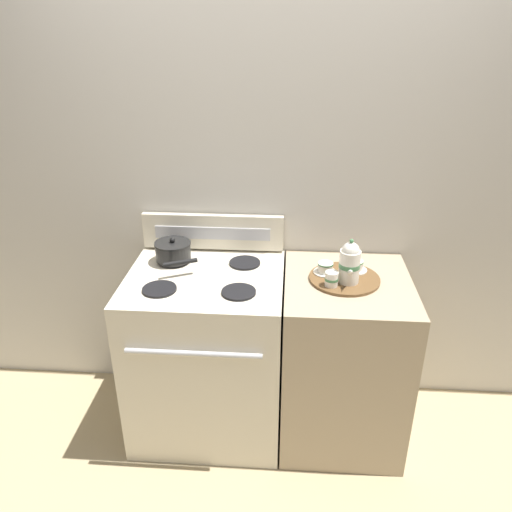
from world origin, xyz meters
The scene contains 11 objects.
ground_plane centered at (0.00, 0.00, 0.00)m, with size 6.00×6.00×0.00m, color tan.
wall_back centered at (0.00, 0.36, 1.10)m, with size 6.00×0.05×2.20m.
stove centered at (-0.31, 0.00, 0.45)m, with size 0.77×0.70×0.92m.
control_panel centered at (-0.31, 0.31, 1.01)m, with size 0.75×0.05×0.19m.
side_counter centered at (0.39, 0.00, 0.45)m, with size 0.61×0.67×0.90m.
saucepan centered at (-0.49, 0.15, 0.97)m, with size 0.24×0.29×0.12m.
serving_tray centered at (0.37, 0.01, 0.91)m, with size 0.34×0.34×0.01m.
teapot centered at (0.38, -0.03, 1.02)m, with size 0.10×0.16×0.22m.
teacup_left centered at (0.28, 0.06, 0.94)m, with size 0.11×0.11×0.05m.
teacup_right centered at (0.43, 0.09, 0.94)m, with size 0.11×0.11×0.05m.
creamer_jug centered at (0.30, -0.07, 0.95)m, with size 0.06×0.06×0.07m.
Camera 1 is at (0.10, -2.13, 2.04)m, focal length 35.00 mm.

